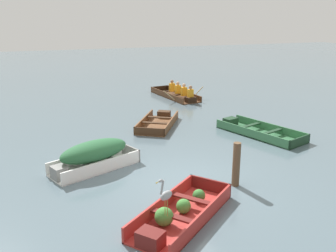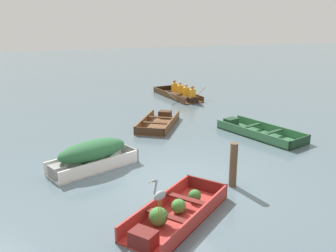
{
  "view_description": "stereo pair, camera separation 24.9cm",
  "coord_description": "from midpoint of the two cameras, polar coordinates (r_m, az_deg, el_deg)",
  "views": [
    {
      "loc": [
        -3.36,
        -8.33,
        4.25
      ],
      "look_at": [
        1.04,
        3.9,
        0.35
      ],
      "focal_mm": 40.0,
      "sensor_mm": 36.0,
      "label": 1
    },
    {
      "loc": [
        -3.13,
        -8.41,
        4.25
      ],
      "look_at": [
        1.04,
        3.9,
        0.35
      ],
      "focal_mm": 40.0,
      "sensor_mm": 36.0,
      "label": 2
    }
  ],
  "objects": [
    {
      "name": "skiff_green_mid_moored",
      "position": [
        14.15,
        12.92,
        -0.77
      ],
      "size": [
        2.18,
        3.49,
        0.33
      ],
      "color": "#387047",
      "rests_on": "ground"
    },
    {
      "name": "rowboat_dark_varnish_with_crew",
      "position": [
        19.74,
        1.06,
        4.88
      ],
      "size": [
        2.32,
        3.7,
        0.88
      ],
      "color": "#4C2D19",
      "rests_on": "ground"
    },
    {
      "name": "skiff_wooden_brown_near_moored",
      "position": [
        14.9,
        -1.96,
        0.54
      ],
      "size": [
        2.41,
        2.91,
        0.31
      ],
      "color": "brown",
      "rests_on": "ground"
    },
    {
      "name": "mooring_post",
      "position": [
        9.69,
        9.63,
        -5.8
      ],
      "size": [
        0.2,
        0.2,
        1.17
      ],
      "primitive_type": "cylinder",
      "color": "brown",
      "rests_on": "ground"
    },
    {
      "name": "heron_on_dinghy",
      "position": [
        7.35,
        -1.34,
        -10.41
      ],
      "size": [
        0.43,
        0.3,
        0.84
      ],
      "color": "olive",
      "rests_on": "dinghy_red_foreground"
    },
    {
      "name": "dinghy_red_foreground",
      "position": [
        8.22,
        0.78,
        -13.24
      ],
      "size": [
        2.91,
        2.67,
        0.44
      ],
      "color": "#AD2D28",
      "rests_on": "ground"
    },
    {
      "name": "ground_plane",
      "position": [
        9.94,
        1.26,
        -8.64
      ],
      "size": [
        80.0,
        80.0,
        0.0
      ],
      "primitive_type": "plane",
      "color": "slate"
    },
    {
      "name": "skiff_white_far_moored",
      "position": [
        10.81,
        -11.91,
        -4.18
      ],
      "size": [
        2.7,
        1.82,
        0.83
      ],
      "color": "white",
      "rests_on": "ground"
    }
  ]
}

